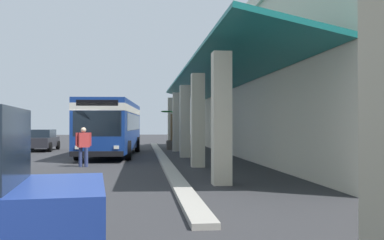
{
  "coord_description": "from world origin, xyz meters",
  "views": [
    {
      "loc": [
        22.11,
        3.14,
        1.79
      ],
      "look_at": [
        -1.05,
        5.78,
        2.05
      ],
      "focal_mm": 41.38,
      "sensor_mm": 36.0,
      "label": 1
    }
  ],
  "objects": [
    {
      "name": "curb_strip",
      "position": [
        -2.15,
        4.23,
        0.06
      ],
      "size": [
        33.67,
        0.5,
        0.12
      ],
      "primitive_type": "cube",
      "color": "#9E998E",
      "rests_on": "ground"
    },
    {
      "name": "plaza_building",
      "position": [
        -2.15,
        13.86,
        3.92
      ],
      "size": [
        28.35,
        14.33,
        7.83
      ],
      "color": "beige",
      "rests_on": "ground"
    },
    {
      "name": "potted_palm",
      "position": [
        -10.17,
        5.32,
        0.77
      ],
      "size": [
        1.99,
        1.64,
        2.86
      ],
      "color": "#4C4742",
      "rests_on": "ground"
    },
    {
      "name": "parked_sedan_charcoal",
      "position": [
        -9.59,
        -3.81,
        0.75
      ],
      "size": [
        4.42,
        2.05,
        1.47
      ],
      "color": "#232328",
      "rests_on": "ground"
    },
    {
      "name": "transit_bus",
      "position": [
        -4.35,
        1.41,
        1.85
      ],
      "size": [
        11.34,
        3.25,
        3.34
      ],
      "color": "navy",
      "rests_on": "ground"
    },
    {
      "name": "ground",
      "position": [
        0.0,
        8.0,
        0.0
      ],
      "size": [
        120.0,
        120.0,
        0.0
      ],
      "primitive_type": "plane",
      "color": "#2D2D30"
    },
    {
      "name": "pedestrian",
      "position": [
        2.82,
        0.67,
        0.95
      ],
      "size": [
        0.45,
        0.64,
        1.69
      ],
      "color": "navy",
      "rests_on": "ground"
    }
  ]
}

